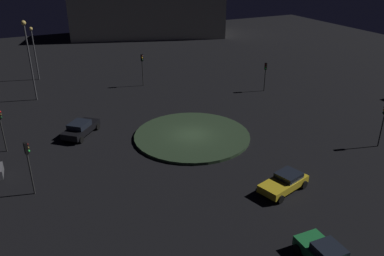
% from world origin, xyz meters
% --- Properties ---
extents(ground_plane, '(119.68, 119.68, 0.00)m').
position_xyz_m(ground_plane, '(0.00, 0.00, 0.00)').
color(ground_plane, black).
extents(roundabout_island, '(11.48, 11.48, 0.27)m').
position_xyz_m(roundabout_island, '(0.00, 0.00, 0.14)').
color(roundabout_island, '#263823').
rests_on(roundabout_island, ground_plane).
extents(car_green, '(3.90, 2.07, 1.50)m').
position_xyz_m(car_green, '(19.10, -0.39, 0.76)').
color(car_green, '#1E7238').
rests_on(car_green, ground_plane).
extents(car_black, '(4.55, 4.36, 1.46)m').
position_xyz_m(car_black, '(-5.18, -9.88, 0.76)').
color(car_black, black).
rests_on(car_black, ground_plane).
extents(car_yellow, '(2.94, 4.49, 1.32)m').
position_xyz_m(car_yellow, '(11.56, 2.41, 0.69)').
color(car_yellow, gold).
rests_on(car_yellow, ground_plane).
extents(traffic_light_northwest, '(0.37, 0.40, 3.79)m').
position_xyz_m(traffic_light_northwest, '(-8.51, 14.55, 2.71)').
color(traffic_light_northwest, '#2D2D2D').
rests_on(traffic_light_northwest, ground_plane).
extents(traffic_light_northeast, '(0.37, 0.40, 4.15)m').
position_xyz_m(traffic_light_northeast, '(9.38, 15.07, 2.95)').
color(traffic_light_northeast, '#2D2D2D').
rests_on(traffic_light_northeast, ground_plane).
extents(traffic_light_west, '(0.36, 0.31, 4.35)m').
position_xyz_m(traffic_light_west, '(-17.37, 0.88, 3.09)').
color(traffic_light_west, '#2D2D2D').
rests_on(traffic_light_west, ground_plane).
extents(traffic_light_south, '(0.35, 0.39, 4.12)m').
position_xyz_m(traffic_light_south, '(-4.61, -16.78, 2.93)').
color(traffic_light_south, '#2D2D2D').
rests_on(traffic_light_south, ground_plane).
extents(traffic_light_south_near, '(0.34, 0.38, 4.36)m').
position_xyz_m(traffic_light_south_near, '(3.81, -15.13, 3.09)').
color(traffic_light_south_near, '#2D2D2D').
rests_on(traffic_light_south_near, ground_plane).
extents(streetlamp_southwest, '(0.55, 0.55, 9.64)m').
position_xyz_m(streetlamp_southwest, '(-17.84, -12.88, 6.33)').
color(streetlamp_southwest, '#4C4C51').
rests_on(streetlamp_southwest, ground_plane).
extents(streetlamp_southwest_near, '(0.48, 0.48, 7.40)m').
position_xyz_m(streetlamp_southwest_near, '(-26.50, -11.70, 4.70)').
color(streetlamp_southwest_near, '#4C4C51').
rests_on(streetlamp_southwest_near, ground_plane).
extents(store_building, '(21.66, 33.60, 9.19)m').
position_xyz_m(store_building, '(-49.97, 13.34, 4.60)').
color(store_building, '#B7B299').
rests_on(store_building, ground_plane).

